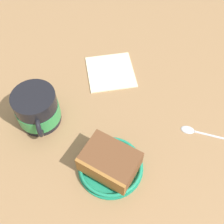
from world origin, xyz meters
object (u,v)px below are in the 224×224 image
at_px(small_plate, 111,166).
at_px(teaspoon, 197,131).
at_px(cake_slice, 110,162).
at_px(folded_napkin, 111,71).
at_px(tea_mug, 37,109).

xyz_separation_m(small_plate, teaspoon, (-0.18, -0.10, -0.00)).
height_order(cake_slice, folded_napkin, cake_slice).
height_order(teaspoon, folded_napkin, teaspoon).
distance_m(cake_slice, tea_mug, 0.20).
xyz_separation_m(cake_slice, teaspoon, (-0.18, -0.10, -0.03)).
bearing_deg(folded_napkin, small_plate, 95.33).
height_order(small_plate, folded_napkin, small_plate).
xyz_separation_m(tea_mug, folded_napkin, (-0.14, -0.16, -0.04)).
xyz_separation_m(small_plate, folded_napkin, (0.02, -0.26, -0.00)).
bearing_deg(teaspoon, small_plate, 28.96).
relative_size(small_plate, cake_slice, 1.03).
relative_size(teaspoon, folded_napkin, 1.04).
bearing_deg(tea_mug, teaspoon, 179.60).
bearing_deg(teaspoon, tea_mug, -0.40).
distance_m(small_plate, teaspoon, 0.21).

